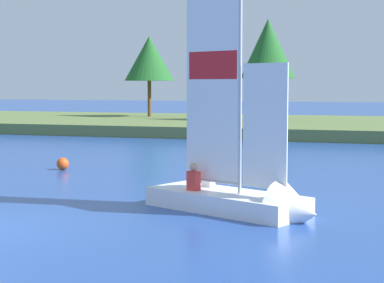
{
  "coord_description": "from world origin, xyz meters",
  "views": [
    {
      "loc": [
        8.24,
        -11.34,
        2.97
      ],
      "look_at": [
        2.23,
        8.09,
        1.2
      ],
      "focal_mm": 62.26,
      "sensor_mm": 36.0,
      "label": 1
    }
  ],
  "objects_px": {
    "sailboat": "(250,193)",
    "channel_buoy": "(63,164)",
    "shoreline_tree_left": "(149,59)",
    "shoreline_tree_midleft": "(268,49)"
  },
  "relations": [
    {
      "from": "sailboat",
      "to": "channel_buoy",
      "type": "distance_m",
      "value": 9.8
    },
    {
      "from": "sailboat",
      "to": "channel_buoy",
      "type": "bearing_deg",
      "value": 167.95
    },
    {
      "from": "channel_buoy",
      "to": "shoreline_tree_left",
      "type": "bearing_deg",
      "value": 103.84
    },
    {
      "from": "shoreline_tree_midleft",
      "to": "shoreline_tree_left",
      "type": "bearing_deg",
      "value": 164.01
    },
    {
      "from": "sailboat",
      "to": "channel_buoy",
      "type": "height_order",
      "value": "sailboat"
    },
    {
      "from": "shoreline_tree_left",
      "to": "shoreline_tree_midleft",
      "type": "bearing_deg",
      "value": -15.99
    },
    {
      "from": "shoreline_tree_left",
      "to": "shoreline_tree_midleft",
      "type": "relative_size",
      "value": 0.89
    },
    {
      "from": "shoreline_tree_left",
      "to": "sailboat",
      "type": "relative_size",
      "value": 0.83
    },
    {
      "from": "sailboat",
      "to": "channel_buoy",
      "type": "relative_size",
      "value": 16.14
    },
    {
      "from": "shoreline_tree_left",
      "to": "shoreline_tree_midleft",
      "type": "height_order",
      "value": "shoreline_tree_midleft"
    }
  ]
}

